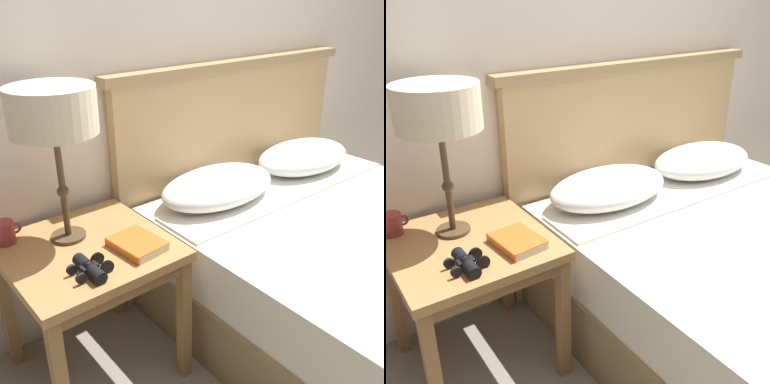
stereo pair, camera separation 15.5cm
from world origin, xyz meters
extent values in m
cube|color=silver|center=(0.00, 1.13, 1.30)|extent=(8.00, 0.06, 2.60)
cube|color=#AD7A47|center=(-0.61, 0.77, 0.57)|extent=(0.58, 0.58, 0.04)
cube|color=brown|center=(-0.61, 0.77, 0.53)|extent=(0.55, 0.55, 0.05)
cube|color=olive|center=(-0.36, 0.52, 0.28)|extent=(0.04, 0.04, 0.55)
cube|color=olive|center=(-0.87, 1.03, 0.28)|extent=(0.04, 0.04, 0.55)
cube|color=olive|center=(-0.36, 1.03, 0.28)|extent=(0.04, 0.04, 0.55)
cube|color=white|center=(0.42, 0.71, 0.55)|extent=(1.35, 0.28, 0.01)
cube|color=tan|center=(0.42, 1.06, 0.54)|extent=(1.47, 0.06, 1.09)
cube|color=#A4865B|center=(0.42, 1.06, 1.11)|extent=(1.54, 0.10, 0.04)
ellipsoid|color=white|center=(0.09, 0.82, 0.62)|extent=(0.60, 0.36, 0.15)
ellipsoid|color=white|center=(0.72, 0.82, 0.62)|extent=(0.60, 0.36, 0.15)
cylinder|color=#4C3823|center=(-0.63, 0.87, 0.60)|extent=(0.13, 0.13, 0.01)
cylinder|color=#4C3823|center=(-0.63, 0.87, 0.80)|extent=(0.02, 0.02, 0.40)
sphere|color=#4C3823|center=(-0.63, 0.87, 0.78)|extent=(0.04, 0.04, 0.04)
cylinder|color=beige|center=(-0.63, 0.87, 1.08)|extent=(0.30, 0.30, 0.16)
cube|color=silver|center=(-0.47, 0.64, 0.60)|extent=(0.16, 0.21, 0.03)
cube|color=orange|center=(-0.47, 0.64, 0.62)|extent=(0.16, 0.21, 0.00)
cube|color=orange|center=(-0.54, 0.63, 0.60)|extent=(0.03, 0.20, 0.03)
cylinder|color=black|center=(-0.69, 0.57, 0.61)|extent=(0.05, 0.10, 0.04)
cylinder|color=black|center=(-0.64, 0.57, 0.61)|extent=(0.05, 0.01, 0.05)
cylinder|color=black|center=(-0.73, 0.57, 0.61)|extent=(0.04, 0.01, 0.04)
cylinder|color=black|center=(-0.69, 0.63, 0.61)|extent=(0.05, 0.10, 0.04)
cylinder|color=black|center=(-0.64, 0.64, 0.61)|extent=(0.05, 0.01, 0.05)
cylinder|color=black|center=(-0.73, 0.63, 0.61)|extent=(0.04, 0.01, 0.04)
cube|color=black|center=(-0.69, 0.60, 0.62)|extent=(0.06, 0.04, 0.01)
cylinder|color=black|center=(-0.69, 0.60, 0.62)|extent=(0.02, 0.01, 0.02)
cylinder|color=#993333|center=(-0.83, 0.98, 0.63)|extent=(0.08, 0.08, 0.08)
torus|color=#993333|center=(-0.79, 0.98, 0.64)|extent=(0.05, 0.01, 0.05)
camera|label=1|loc=(-1.22, -0.57, 1.46)|focal=42.00mm
camera|label=2|loc=(-1.09, -0.66, 1.46)|focal=42.00mm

